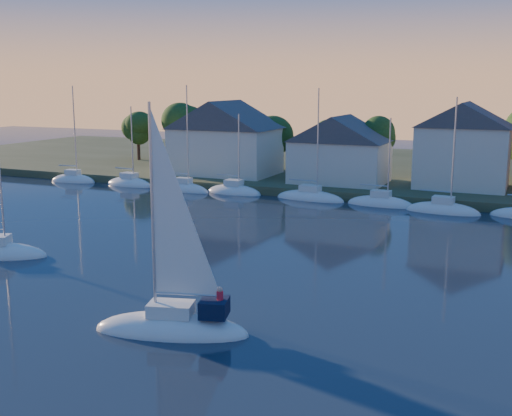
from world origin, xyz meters
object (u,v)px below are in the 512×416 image
Objects in this scene: clubhouse_west at (225,137)px; hero_sailboat at (174,323)px; clubhouse_east at (463,144)px; clubhouse_centre at (340,148)px.

hero_sailboat is at bearing -66.37° from clubhouse_west.
hero_sailboat is (-8.84, -49.37, -5.44)m from clubhouse_east.
hero_sailboat reaches higher than clubhouse_east.
hero_sailboat is at bearing -100.15° from clubhouse_east.
clubhouse_west is 1.18× the size of clubhouse_centre.
clubhouse_east is (14.00, 2.00, 0.87)m from clubhouse_centre.
clubhouse_centre is at bearing -3.58° from clubhouse_west.
clubhouse_east is at bearing -115.80° from hero_sailboat.
clubhouse_centre is 14.17m from clubhouse_east.
hero_sailboat reaches higher than clubhouse_west.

